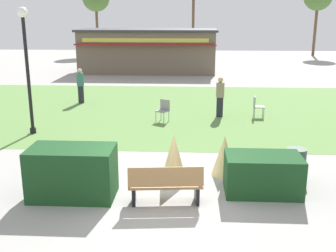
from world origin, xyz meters
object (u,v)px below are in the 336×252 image
park_bench (166,185)px  person_standing (80,86)px  food_kiosk (148,51)px  cafe_chair_west (257,105)px  cafe_chair_east (164,109)px  lamppost_mid (26,56)px  parked_car_west_slot (128,53)px  person_strolling (220,97)px  trash_bin (296,164)px

park_bench → person_standing: 11.81m
food_kiosk → cafe_chair_west: bearing=-66.2°
cafe_chair_east → person_standing: 5.40m
lamppost_mid → cafe_chair_east: size_ratio=5.02×
person_standing → parked_car_west_slot: person_standing is taller
person_strolling → person_standing: (-6.58, 2.40, 0.00)m
lamppost_mid → cafe_chair_east: (4.67, 1.97, -2.27)m
food_kiosk → person_strolling: bearing=-71.9°
trash_bin → food_kiosk: bearing=106.5°
trash_bin → food_kiosk: food_kiosk is taller
trash_bin → parked_car_west_slot: 28.98m
park_bench → lamppost_mid: bearing=133.4°
food_kiosk → person_standing: (-2.15, -11.17, -0.71)m
food_kiosk → person_strolling: size_ratio=5.95×
person_strolling → parked_car_west_slot: (-7.04, 21.00, -0.22)m
cafe_chair_east → person_standing: (-4.25, 3.31, 0.33)m
park_bench → cafe_chair_west: (3.34, 8.39, 0.05)m
trash_bin → parked_car_west_slot: size_ratio=0.19×
lamppost_mid → cafe_chair_east: bearing=22.8°
cafe_chair_west → parked_car_west_slot: bearing=112.3°
cafe_chair_west → parked_car_west_slot: parked_car_west_slot is taller
person_standing → parked_car_west_slot: size_ratio=0.39×
lamppost_mid → parked_car_west_slot: size_ratio=1.03×
cafe_chair_east → person_standing: bearing=142.1°
cafe_chair_west → person_strolling: (-1.55, -0.01, 0.33)m
person_strolling → trash_bin: bearing=88.8°
trash_bin → cafe_chair_west: (-0.00, 6.68, 0.11)m
trash_bin → cafe_chair_east: bearing=123.9°
park_bench → food_kiosk: 22.14m
parked_car_west_slot → person_strolling: bearing=-71.5°
cafe_chair_west → person_standing: person_standing is taller
park_bench → person_strolling: 8.58m
cafe_chair_west → cafe_chair_east: size_ratio=1.00×
lamppost_mid → food_kiosk: (2.57, 16.45, -1.22)m
food_kiosk → cafe_chair_east: bearing=-81.7°
trash_bin → person_standing: (-8.13, 9.08, 0.45)m
person_standing → cafe_chair_east: bearing=95.7°
food_kiosk → cafe_chair_west: food_kiosk is taller
trash_bin → cafe_chair_east: size_ratio=0.93×
lamppost_mid → parked_car_west_slot: (-0.05, 23.87, -2.15)m
cafe_chair_east → person_strolling: size_ratio=0.53×
park_bench → parked_car_west_slot: 29.85m
cafe_chair_east → parked_car_west_slot: size_ratio=0.21×
trash_bin → person_strolling: person_strolling is taller
food_kiosk → parked_car_west_slot: 7.93m
cafe_chair_east → person_standing: person_standing is taller
cafe_chair_west → person_standing: size_ratio=0.53×
trash_bin → food_kiosk: (-5.98, 20.25, 1.16)m
cafe_chair_east → person_strolling: person_strolling is taller
trash_bin → person_standing: 12.20m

